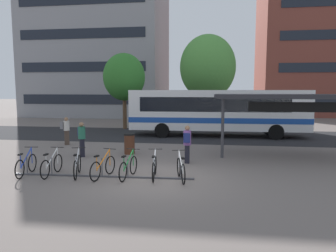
{
  "coord_description": "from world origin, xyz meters",
  "views": [
    {
      "loc": [
        1.98,
        -10.71,
        3.15
      ],
      "look_at": [
        -0.23,
        4.85,
        1.35
      ],
      "focal_mm": 32.97,
      "sensor_mm": 36.0,
      "label": 1
    }
  ],
  "objects_px": {
    "parked_bicycle_blue_0": "(26,165)",
    "parked_bicycle_white_1": "(52,165)",
    "city_bus": "(218,111)",
    "commuter_navy_pack_0": "(187,142)",
    "parked_bicycle_silver_2": "(77,166)",
    "transit_shelter": "(290,98)",
    "commuter_navy_pack_2": "(82,137)",
    "commuter_grey_pack_1": "(66,129)",
    "parked_bicycle_orange_3": "(103,167)",
    "parked_bicycle_green_4": "(128,168)",
    "parked_bicycle_silver_5": "(154,168)",
    "parked_bicycle_white_6": "(181,169)",
    "street_tree_1": "(208,67)",
    "street_tree_0": "(124,77)",
    "trash_bin": "(129,144)"
  },
  "relations": [
    {
      "from": "transit_shelter",
      "to": "commuter_grey_pack_1",
      "type": "height_order",
      "value": "transit_shelter"
    },
    {
      "from": "parked_bicycle_white_1",
      "to": "parked_bicycle_white_6",
      "type": "bearing_deg",
      "value": -91.14
    },
    {
      "from": "trash_bin",
      "to": "parked_bicycle_silver_5",
      "type": "bearing_deg",
      "value": -63.56
    },
    {
      "from": "parked_bicycle_white_1",
      "to": "parked_bicycle_silver_5",
      "type": "xyz_separation_m",
      "value": [
        3.86,
        0.18,
        0.0
      ]
    },
    {
      "from": "parked_bicycle_silver_5",
      "to": "commuter_grey_pack_1",
      "type": "height_order",
      "value": "commuter_grey_pack_1"
    },
    {
      "from": "city_bus",
      "to": "parked_bicycle_green_4",
      "type": "bearing_deg",
      "value": -108.35
    },
    {
      "from": "parked_bicycle_silver_2",
      "to": "transit_shelter",
      "type": "bearing_deg",
      "value": -76.96
    },
    {
      "from": "city_bus",
      "to": "parked_bicycle_blue_0",
      "type": "distance_m",
      "value": 13.45
    },
    {
      "from": "parked_bicycle_orange_3",
      "to": "commuter_grey_pack_1",
      "type": "xyz_separation_m",
      "value": [
        -4.54,
        6.32,
        0.56
      ]
    },
    {
      "from": "city_bus",
      "to": "transit_shelter",
      "type": "bearing_deg",
      "value": -63.78
    },
    {
      "from": "parked_bicycle_white_6",
      "to": "parked_bicycle_green_4",
      "type": "bearing_deg",
      "value": 75.17
    },
    {
      "from": "commuter_grey_pack_1",
      "to": "street_tree_0",
      "type": "distance_m",
      "value": 8.76
    },
    {
      "from": "transit_shelter",
      "to": "trash_bin",
      "type": "height_order",
      "value": "transit_shelter"
    },
    {
      "from": "parked_bicycle_green_4",
      "to": "commuter_navy_pack_2",
      "type": "distance_m",
      "value": 4.58
    },
    {
      "from": "parked_bicycle_white_6",
      "to": "city_bus",
      "type": "bearing_deg",
      "value": -22.48
    },
    {
      "from": "parked_bicycle_blue_0",
      "to": "city_bus",
      "type": "bearing_deg",
      "value": -40.64
    },
    {
      "from": "parked_bicycle_white_1",
      "to": "street_tree_1",
      "type": "distance_m",
      "value": 20.0
    },
    {
      "from": "commuter_navy_pack_0",
      "to": "street_tree_0",
      "type": "height_order",
      "value": "street_tree_0"
    },
    {
      "from": "city_bus",
      "to": "commuter_navy_pack_0",
      "type": "height_order",
      "value": "city_bus"
    },
    {
      "from": "parked_bicycle_green_4",
      "to": "transit_shelter",
      "type": "relative_size",
      "value": 0.24
    },
    {
      "from": "parked_bicycle_silver_2",
      "to": "parked_bicycle_orange_3",
      "type": "bearing_deg",
      "value": -109.42
    },
    {
      "from": "commuter_navy_pack_0",
      "to": "street_tree_0",
      "type": "bearing_deg",
      "value": 27.29
    },
    {
      "from": "transit_shelter",
      "to": "commuter_navy_pack_0",
      "type": "bearing_deg",
      "value": -152.64
    },
    {
      "from": "commuter_navy_pack_2",
      "to": "street_tree_1",
      "type": "height_order",
      "value": "street_tree_1"
    },
    {
      "from": "commuter_navy_pack_2",
      "to": "street_tree_0",
      "type": "relative_size",
      "value": 0.27
    },
    {
      "from": "city_bus",
      "to": "commuter_grey_pack_1",
      "type": "relative_size",
      "value": 7.41
    },
    {
      "from": "transit_shelter",
      "to": "commuter_grey_pack_1",
      "type": "relative_size",
      "value": 4.4
    },
    {
      "from": "parked_bicycle_blue_0",
      "to": "parked_bicycle_white_1",
      "type": "relative_size",
      "value": 0.99
    },
    {
      "from": "parked_bicycle_green_4",
      "to": "commuter_grey_pack_1",
      "type": "height_order",
      "value": "commuter_grey_pack_1"
    },
    {
      "from": "parked_bicycle_white_1",
      "to": "parked_bicycle_green_4",
      "type": "bearing_deg",
      "value": -90.48
    },
    {
      "from": "parked_bicycle_silver_2",
      "to": "commuter_grey_pack_1",
      "type": "xyz_separation_m",
      "value": [
        -3.53,
        6.27,
        0.56
      ]
    },
    {
      "from": "parked_bicycle_orange_3",
      "to": "street_tree_1",
      "type": "xyz_separation_m",
      "value": [
        3.44,
        18.61,
        4.95
      ]
    },
    {
      "from": "parked_bicycle_silver_2",
      "to": "street_tree_0",
      "type": "relative_size",
      "value": 0.27
    },
    {
      "from": "parked_bicycle_white_6",
      "to": "commuter_navy_pack_0",
      "type": "height_order",
      "value": "commuter_navy_pack_0"
    },
    {
      "from": "parked_bicycle_white_6",
      "to": "parked_bicycle_white_1",
      "type": "bearing_deg",
      "value": 76.18
    },
    {
      "from": "parked_bicycle_orange_3",
      "to": "commuter_navy_pack_2",
      "type": "distance_m",
      "value": 4.07
    },
    {
      "from": "parked_bicycle_silver_5",
      "to": "parked_bicycle_white_1",
      "type": "bearing_deg",
      "value": 86.49
    },
    {
      "from": "parked_bicycle_white_1",
      "to": "parked_bicycle_orange_3",
      "type": "bearing_deg",
      "value": -92.35
    },
    {
      "from": "parked_bicycle_green_4",
      "to": "transit_shelter",
      "type": "height_order",
      "value": "transit_shelter"
    },
    {
      "from": "parked_bicycle_white_6",
      "to": "commuter_grey_pack_1",
      "type": "relative_size",
      "value": 1.03
    },
    {
      "from": "parked_bicycle_orange_3",
      "to": "parked_bicycle_silver_5",
      "type": "relative_size",
      "value": 0.99
    },
    {
      "from": "commuter_navy_pack_0",
      "to": "parked_bicycle_silver_5",
      "type": "bearing_deg",
      "value": 158.0
    },
    {
      "from": "parked_bicycle_silver_2",
      "to": "parked_bicycle_white_6",
      "type": "xyz_separation_m",
      "value": [
        3.85,
        0.03,
        0.0
      ]
    },
    {
      "from": "city_bus",
      "to": "commuter_grey_pack_1",
      "type": "xyz_separation_m",
      "value": [
        -8.88,
        -4.8,
        -0.84
      ]
    },
    {
      "from": "parked_bicycle_blue_0",
      "to": "commuter_navy_pack_0",
      "type": "bearing_deg",
      "value": -71.95
    },
    {
      "from": "parked_bicycle_blue_0",
      "to": "commuter_navy_pack_0",
      "type": "distance_m",
      "value": 6.47
    },
    {
      "from": "city_bus",
      "to": "parked_bicycle_blue_0",
      "type": "bearing_deg",
      "value": -124.22
    },
    {
      "from": "parked_bicycle_orange_3",
      "to": "parked_bicycle_blue_0",
      "type": "bearing_deg",
      "value": 103.13
    },
    {
      "from": "parked_bicycle_silver_5",
      "to": "street_tree_0",
      "type": "xyz_separation_m",
      "value": [
        -5.16,
        14.14,
        3.88
      ]
    },
    {
      "from": "commuter_navy_pack_2",
      "to": "commuter_navy_pack_0",
      "type": "bearing_deg",
      "value": 49.45
    }
  ]
}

